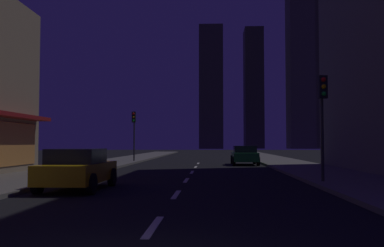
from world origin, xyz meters
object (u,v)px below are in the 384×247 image
(car_parked_far, at_px, (245,155))
(traffic_light_far_left, at_px, (134,125))
(car_parked_near, at_px, (78,169))
(fire_hydrant_far_left, at_px, (100,162))
(traffic_light_near_right, at_px, (323,104))
(street_lamp_right, at_px, (373,13))

(car_parked_far, bearing_deg, traffic_light_far_left, 160.35)
(car_parked_near, height_order, traffic_light_far_left, traffic_light_far_left)
(car_parked_far, bearing_deg, car_parked_near, -112.34)
(fire_hydrant_far_left, bearing_deg, traffic_light_far_left, 87.53)
(traffic_light_near_right, bearing_deg, fire_hydrant_far_left, 140.17)
(car_parked_far, bearing_deg, traffic_light_near_right, -83.02)
(street_lamp_right, bearing_deg, fire_hydrant_far_left, 126.66)
(traffic_light_near_right, xyz_separation_m, traffic_light_far_left, (-11.00, 18.77, 0.00))
(car_parked_near, relative_size, car_parked_far, 1.00)
(car_parked_near, xyz_separation_m, fire_hydrant_far_left, (-2.30, 11.50, -0.29))
(fire_hydrant_far_left, bearing_deg, car_parked_far, 32.33)
(street_lamp_right, bearing_deg, car_parked_far, 94.81)
(car_parked_near, height_order, traffic_light_near_right, traffic_light_near_right)
(traffic_light_far_left, height_order, street_lamp_right, street_lamp_right)
(car_parked_far, distance_m, traffic_light_far_left, 9.97)
(car_parked_far, distance_m, fire_hydrant_far_left, 11.25)
(car_parked_far, xyz_separation_m, street_lamp_right, (1.78, -21.17, 4.33))
(fire_hydrant_far_left, height_order, traffic_light_far_left, traffic_light_far_left)
(car_parked_far, relative_size, traffic_light_near_right, 1.01)
(traffic_light_far_left, bearing_deg, fire_hydrant_far_left, -92.47)
(traffic_light_near_right, bearing_deg, car_parked_near, -167.63)
(traffic_light_far_left, bearing_deg, car_parked_near, -84.77)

